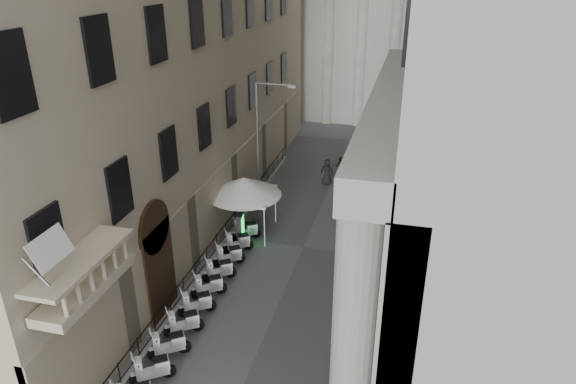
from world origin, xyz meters
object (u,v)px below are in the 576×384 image
security_tent (245,188)px  pedestrian_a (342,181)px  pedestrian_b (340,167)px  street_lamp (262,134)px  info_kiosk (240,229)px

security_tent → pedestrian_a: 8.70m
pedestrian_a → pedestrian_b: (-0.53, 2.69, -0.04)m
pedestrian_b → street_lamp: bearing=64.6°
pedestrian_a → pedestrian_b: bearing=-66.6°
street_lamp → pedestrian_b: size_ratio=5.22×
street_lamp → pedestrian_a: street_lamp is taller
security_tent → street_lamp: (-0.20, 4.11, 1.85)m
street_lamp → pedestrian_b: (4.20, 5.71, -3.98)m
security_tent → pedestrian_b: security_tent is taller
pedestrian_a → security_tent: bearing=69.9°
street_lamp → info_kiosk: bearing=-82.9°
street_lamp → pedestrian_a: bearing=36.4°
info_kiosk → pedestrian_b: size_ratio=1.26×
security_tent → pedestrian_b: bearing=67.8°
info_kiosk → pedestrian_b: 11.87m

